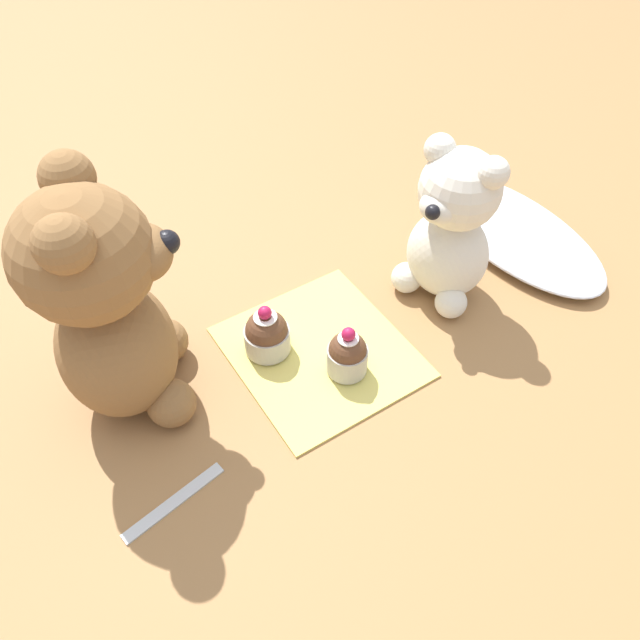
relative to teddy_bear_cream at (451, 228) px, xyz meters
The scene contains 8 objects.
ground_plane 0.21m from the teddy_bear_cream, 88.09° to the right, with size 4.00×4.00×0.00m, color #9E7042.
knitted_placemat 0.21m from the teddy_bear_cream, 88.09° to the right, with size 0.20×0.19×0.01m, color #E0D166.
tulle_cloth 0.17m from the teddy_bear_cream, 98.57° to the left, with size 0.29×0.14×0.03m, color silver.
teddy_bear_cream is the anchor object (origin of this frame).
teddy_bear_tan 0.38m from the teddy_bear_cream, 98.39° to the right, with size 0.16×0.16×0.27m.
cupcake_near_cream_bear 0.19m from the teddy_bear_cream, 75.33° to the right, with size 0.04×0.04×0.07m.
cupcake_near_tan_bear 0.24m from the teddy_bear_cream, 96.95° to the right, with size 0.05×0.05×0.07m.
teaspoon 0.42m from the teddy_bear_cream, 77.93° to the right, with size 0.11×0.01×0.01m, color silver.
Camera 1 is at (0.38, -0.24, 0.55)m, focal length 35.00 mm.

